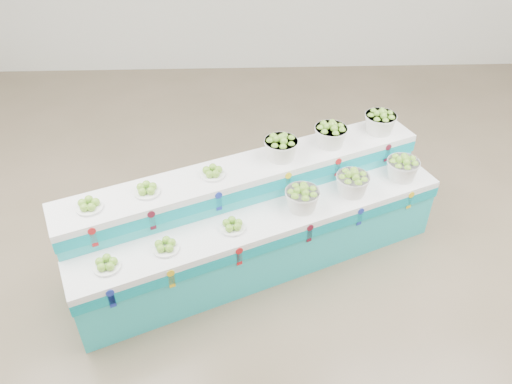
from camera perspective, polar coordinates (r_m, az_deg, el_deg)
ground at (r=5.34m, az=1.60°, el=-9.49°), size 10.00×10.00×0.00m
display_stand at (r=5.21m, az=0.00°, el=-3.11°), size 3.88×2.38×1.02m
plate_lower_left at (r=4.59m, az=-16.26°, el=-7.58°), size 0.32×0.32×0.10m
plate_lower_mid at (r=4.64m, az=-10.00°, el=-5.81°), size 0.32×0.32×0.10m
plate_lower_right at (r=4.77m, az=-2.63°, el=-3.63°), size 0.32×0.32×0.10m
basket_lower_left at (r=4.97m, az=5.14°, el=-0.63°), size 0.44×0.44×0.24m
basket_lower_mid at (r=5.23m, az=10.64°, el=1.04°), size 0.44×0.44×0.24m
basket_lower_right at (r=5.56m, az=15.92°, el=2.64°), size 0.44×0.44×0.24m
plate_upper_left at (r=4.75m, az=-18.04°, el=-1.28°), size 0.32×0.32×0.10m
plate_upper_mid at (r=4.80m, az=-12.02°, el=0.36°), size 0.32×0.32×0.10m
plate_upper_right at (r=4.92m, az=-4.85°, el=2.30°), size 0.32×0.32×0.10m
basket_upper_left at (r=5.12m, az=2.79°, el=4.99°), size 0.44×0.44×0.24m
basket_upper_mid at (r=5.38m, az=8.26°, el=6.36°), size 0.44×0.44×0.24m
basket_upper_right at (r=5.70m, az=13.58°, el=7.62°), size 0.44×0.44×0.24m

